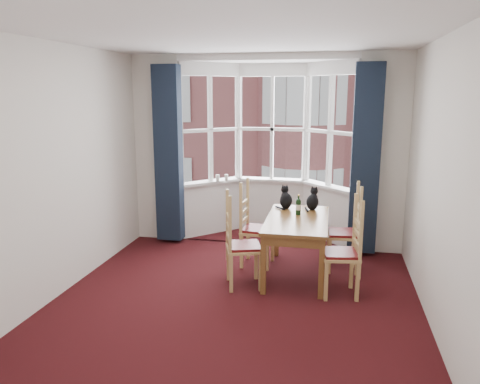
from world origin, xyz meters
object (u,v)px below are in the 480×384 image
(candle_tall, at_px, (218,178))
(chair_right_far, at_px, (350,235))
(cat_right, at_px, (313,201))
(wine_bottle, at_px, (298,206))
(dining_table, at_px, (297,225))
(chair_right_near, at_px, (348,255))
(chair_left_far, at_px, (251,230))
(candle_short, at_px, (226,178))
(chair_left_near, at_px, (236,248))
(cat_left, at_px, (286,199))

(candle_tall, bearing_deg, chair_right_far, -29.97)
(chair_right_far, distance_m, cat_right, 0.65)
(wine_bottle, bearing_deg, dining_table, -88.31)
(dining_table, distance_m, chair_right_far, 0.75)
(chair_right_near, bearing_deg, chair_left_far, 149.60)
(chair_left_far, relative_size, candle_tall, 8.99)
(dining_table, xyz_separation_m, candle_tall, (-1.39, 1.49, 0.28))
(candle_tall, bearing_deg, candle_short, 12.39)
(dining_table, relative_size, cat_right, 4.51)
(chair_left_near, xyz_separation_m, chair_left_far, (0.04, 0.75, 0.00))
(dining_table, height_order, chair_left_near, chair_left_near)
(cat_right, bearing_deg, dining_table, -107.96)
(chair_right_near, bearing_deg, candle_short, 133.16)
(chair_left_far, distance_m, candle_short, 1.48)
(chair_left_near, xyz_separation_m, cat_right, (0.82, 0.98, 0.38))
(chair_left_near, distance_m, wine_bottle, 1.02)
(chair_left_far, height_order, candle_tall, candle_tall)
(cat_right, bearing_deg, cat_left, 179.39)
(cat_right, relative_size, candle_tall, 3.05)
(dining_table, height_order, chair_right_far, chair_right_far)
(chair_right_far, distance_m, cat_left, 0.96)
(candle_short, bearing_deg, cat_right, -36.18)
(chair_right_far, bearing_deg, candle_short, 147.64)
(chair_right_near, height_order, cat_left, cat_left)
(candle_tall, bearing_deg, wine_bottle, -43.31)
(wine_bottle, relative_size, candle_short, 2.38)
(wine_bottle, bearing_deg, chair_right_far, 10.60)
(chair_left_far, distance_m, candle_tall, 1.52)
(cat_right, bearing_deg, chair_right_near, -64.51)
(candle_tall, bearing_deg, chair_left_far, -58.32)
(candle_short, bearing_deg, cat_left, -44.24)
(chair_left_far, bearing_deg, candle_tall, 121.68)
(cat_left, distance_m, candle_short, 1.48)
(chair_right_far, height_order, wine_bottle, wine_bottle)
(cat_left, bearing_deg, dining_table, -68.23)
(cat_left, relative_size, wine_bottle, 1.22)
(chair_left_near, relative_size, cat_left, 2.88)
(chair_right_near, bearing_deg, dining_table, 142.52)
(chair_right_far, bearing_deg, dining_table, -154.69)
(dining_table, height_order, candle_short, candle_short)
(chair_right_far, xyz_separation_m, candle_short, (-1.91, 1.21, 0.45))
(candle_short, bearing_deg, dining_table, -50.52)
(candle_tall, bearing_deg, chair_left_near, -69.91)
(cat_left, xyz_separation_m, wine_bottle, (0.19, -0.31, -0.01))
(chair_right_near, distance_m, candle_tall, 2.85)
(cat_right, bearing_deg, chair_left_near, -130.09)
(chair_left_far, height_order, cat_left, cat_left)
(dining_table, bearing_deg, chair_right_far, 25.31)
(chair_right_far, height_order, cat_left, cat_left)
(chair_right_near, relative_size, chair_right_far, 1.00)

